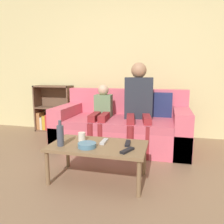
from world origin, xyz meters
name	(u,v)px	position (x,y,z in m)	size (l,w,h in m)	color
ground_plane	(83,208)	(0.00, 0.00, 0.00)	(22.00, 22.00, 0.00)	#84664C
wall_back	(131,60)	(0.00, 2.33, 1.30)	(12.00, 0.06, 2.60)	beige
couch	(123,127)	(0.01, 1.63, 0.28)	(1.91, 0.94, 0.83)	#DB5B70
bookshelf	(55,114)	(-1.40, 2.17, 0.31)	(0.70, 0.28, 0.85)	brown
coffee_table	(98,148)	(-0.02, 0.50, 0.33)	(0.96, 0.53, 0.37)	brown
person_adult	(138,100)	(0.24, 1.55, 0.70)	(0.45, 0.69, 1.22)	maroon
person_child	(101,112)	(-0.28, 1.48, 0.52)	(0.28, 0.66, 0.91)	maroon
cup_near	(82,137)	(-0.23, 0.58, 0.42)	(0.08, 0.08, 0.09)	silver
tv_remote_0	(127,150)	(0.30, 0.37, 0.38)	(0.11, 0.17, 0.02)	black
tv_remote_1	(104,141)	(0.02, 0.58, 0.38)	(0.05, 0.17, 0.02)	#B7B7BC
tv_remote_2	(128,143)	(0.27, 0.58, 0.38)	(0.06, 0.17, 0.02)	black
snack_bowl	(87,145)	(-0.10, 0.39, 0.39)	(0.18, 0.18, 0.05)	teal
bottle	(60,135)	(-0.37, 0.38, 0.48)	(0.07, 0.07, 0.26)	#424756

